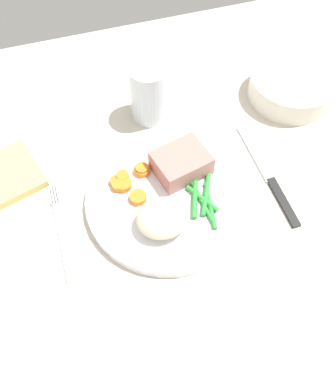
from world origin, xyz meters
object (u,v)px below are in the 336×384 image
(meat_portion, at_px, (181,163))
(fork, at_px, (61,231))
(dinner_plate, at_px, (168,199))
(water_glass, at_px, (150,96))
(salad_bowl, at_px, (292,86))
(knife, at_px, (268,175))

(meat_portion, distance_m, fork, 0.20)
(dinner_plate, height_order, fork, dinner_plate)
(dinner_plate, xyz_separation_m, water_glass, (0.03, 0.18, 0.03))
(fork, height_order, water_glass, water_glass)
(fork, relative_size, salad_bowl, 1.11)
(dinner_plate, height_order, water_glass, water_glass)
(salad_bowl, bearing_deg, knife, -126.45)
(water_glass, bearing_deg, knife, -53.18)
(salad_bowl, bearing_deg, dinner_plate, -151.61)
(dinner_plate, relative_size, meat_portion, 3.11)
(dinner_plate, xyz_separation_m, salad_bowl, (0.28, 0.15, 0.02))
(water_glass, bearing_deg, fork, -135.59)
(dinner_plate, bearing_deg, knife, -0.99)
(meat_portion, height_order, knife, meat_portion)
(fork, bearing_deg, dinner_plate, 1.65)
(water_glass, xyz_separation_m, salad_bowl, (0.25, -0.03, -0.02))
(meat_portion, height_order, water_glass, water_glass)
(fork, bearing_deg, knife, 0.70)
(water_glass, distance_m, salad_bowl, 0.25)
(knife, height_order, salad_bowl, salad_bowl)
(meat_portion, xyz_separation_m, water_glass, (-0.01, 0.14, 0.01))
(meat_portion, xyz_separation_m, salad_bowl, (0.24, 0.11, -0.01))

